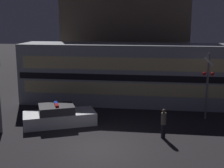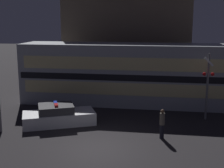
{
  "view_description": "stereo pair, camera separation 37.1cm",
  "coord_description": "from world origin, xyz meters",
  "px_view_note": "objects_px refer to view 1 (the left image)",
  "views": [
    {
      "loc": [
        2.54,
        -13.91,
        6.25
      ],
      "look_at": [
        -0.19,
        6.06,
        2.0
      ],
      "focal_mm": 50.0,
      "sensor_mm": 36.0,
      "label": 1
    },
    {
      "loc": [
        2.91,
        -13.86,
        6.25
      ],
      "look_at": [
        -0.19,
        6.06,
        2.0
      ],
      "focal_mm": 50.0,
      "sensor_mm": 36.0,
      "label": 2
    }
  ],
  "objects_px": {
    "train": "(155,75)",
    "pedestrian": "(164,123)",
    "crossing_signal_near": "(207,83)",
    "police_car": "(59,116)"
  },
  "relations": [
    {
      "from": "train",
      "to": "pedestrian",
      "type": "height_order",
      "value": "train"
    },
    {
      "from": "crossing_signal_near",
      "to": "train",
      "type": "bearing_deg",
      "value": 135.87
    },
    {
      "from": "police_car",
      "to": "train",
      "type": "bearing_deg",
      "value": 20.14
    },
    {
      "from": "crossing_signal_near",
      "to": "pedestrian",
      "type": "bearing_deg",
      "value": -126.93
    },
    {
      "from": "train",
      "to": "pedestrian",
      "type": "bearing_deg",
      "value": -85.75
    },
    {
      "from": "train",
      "to": "police_car",
      "type": "relative_size",
      "value": 4.31
    },
    {
      "from": "train",
      "to": "pedestrian",
      "type": "relative_size",
      "value": 12.38
    },
    {
      "from": "police_car",
      "to": "pedestrian",
      "type": "xyz_separation_m",
      "value": [
        6.15,
        -1.37,
        0.32
      ]
    },
    {
      "from": "pedestrian",
      "to": "train",
      "type": "bearing_deg",
      "value": 94.25
    },
    {
      "from": "pedestrian",
      "to": "crossing_signal_near",
      "type": "xyz_separation_m",
      "value": [
        2.73,
        3.64,
        1.49
      ]
    }
  ]
}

